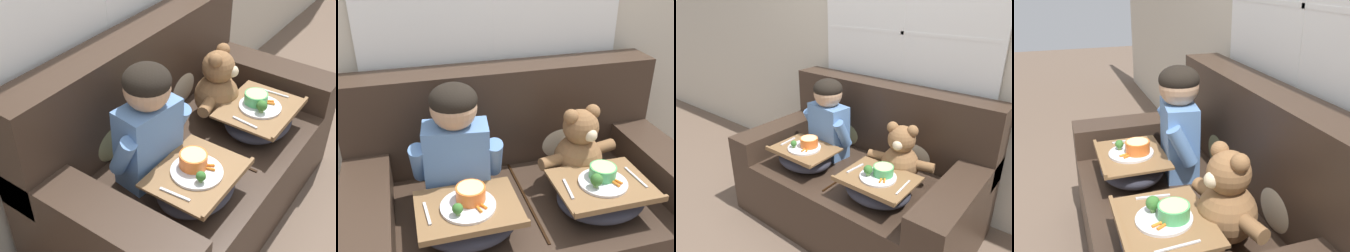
{
  "view_description": "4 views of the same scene",
  "coord_description": "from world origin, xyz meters",
  "views": [
    {
      "loc": [
        -1.63,
        -0.99,
        1.97
      ],
      "look_at": [
        -0.13,
        0.06,
        0.62
      ],
      "focal_mm": 50.0,
      "sensor_mm": 36.0,
      "label": 1
    },
    {
      "loc": [
        -0.51,
        -1.51,
        1.64
      ],
      "look_at": [
        -0.06,
        0.1,
        0.77
      ],
      "focal_mm": 42.0,
      "sensor_mm": 36.0,
      "label": 2
    },
    {
      "loc": [
        1.21,
        -1.65,
        1.63
      ],
      "look_at": [
        -0.12,
        -0.0,
        0.74
      ],
      "focal_mm": 35.0,
      "sensor_mm": 36.0,
      "label": 3
    },
    {
      "loc": [
        1.53,
        -0.55,
        1.46
      ],
      "look_at": [
        -0.15,
        0.01,
        0.78
      ],
      "focal_mm": 42.0,
      "sensor_mm": 36.0,
      "label": 4
    }
  ],
  "objects": [
    {
      "name": "couch",
      "position": [
        0.0,
        0.08,
        0.34
      ],
      "size": [
        1.68,
        0.97,
        0.98
      ],
      "color": "#38281E",
      "rests_on": "ground_plane"
    },
    {
      "name": "throw_pillow_behind_child",
      "position": [
        -0.31,
        0.3,
        0.6
      ],
      "size": [
        0.33,
        0.16,
        0.34
      ],
      "color": "#898456",
      "rests_on": "couch"
    },
    {
      "name": "throw_pillow_behind_teddy",
      "position": [
        0.31,
        0.3,
        0.6
      ],
      "size": [
        0.33,
        0.16,
        0.34
      ],
      "color": "#C1B293",
      "rests_on": "couch"
    },
    {
      "name": "child_figure",
      "position": [
        -0.31,
        0.04,
        0.77
      ],
      "size": [
        0.44,
        0.23,
        0.6
      ],
      "color": "#5B84BC",
      "rests_on": "couch"
    },
    {
      "name": "teddy_bear",
      "position": [
        0.31,
        0.04,
        0.62
      ],
      "size": [
        0.45,
        0.32,
        0.41
      ],
      "color": "brown",
      "rests_on": "couch"
    },
    {
      "name": "lap_tray_child",
      "position": [
        -0.31,
        -0.22,
        0.52
      ],
      "size": [
        0.44,
        0.34,
        0.22
      ],
      "color": "#2D2D38",
      "rests_on": "child_figure"
    },
    {
      "name": "lap_tray_teddy",
      "position": [
        0.31,
        -0.22,
        0.52
      ],
      "size": [
        0.44,
        0.36,
        0.23
      ],
      "color": "#2D2D38",
      "rests_on": "teddy_bear"
    }
  ]
}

